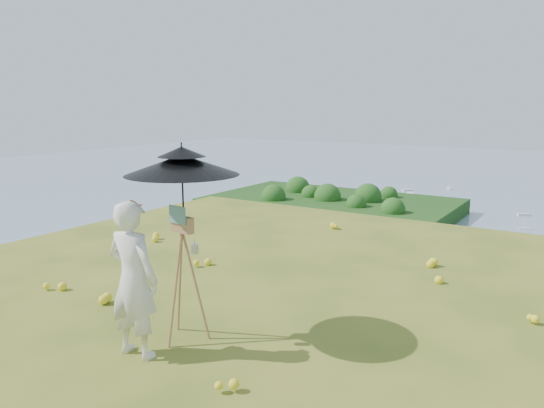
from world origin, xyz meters
The scene contains 9 objects.
ground centered at (0.00, 0.00, 0.00)m, with size 14.00×14.00×0.00m, color #4A5F1B.
peninsula centered at (-75.00, 155.00, -29.00)m, with size 90.00×60.00×12.00m, color #0F3910, non-canonical shape.
slope_trees centered at (0.00, 35.00, -15.00)m, with size 110.00×50.00×6.00m, color #1C5419, non-canonical shape.
moored_boats centered at (-12.50, 161.00, -33.65)m, with size 140.00×140.00×0.70m, color silver, non-canonical shape.
wildflowers centered at (0.00, 0.25, 0.06)m, with size 10.00×10.50×0.12m, color yellow, non-canonical shape.
painter centered at (-1.38, -1.22, 0.85)m, with size 0.62×0.41×1.70m, color silver.
field_easel centered at (-1.21, -0.64, 0.78)m, with size 0.59×0.59×1.56m, color #9A6C40, non-canonical shape.
sun_umbrella centered at (-1.21, -0.61, 1.77)m, with size 1.26×1.26×0.96m, color black, non-canonical shape.
painter_cap centered at (-1.38, -1.22, 1.65)m, with size 0.18×0.22×0.10m, color #D0727F, non-canonical shape.
Camera 1 is at (2.69, -4.92, 2.66)m, focal length 35.00 mm.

